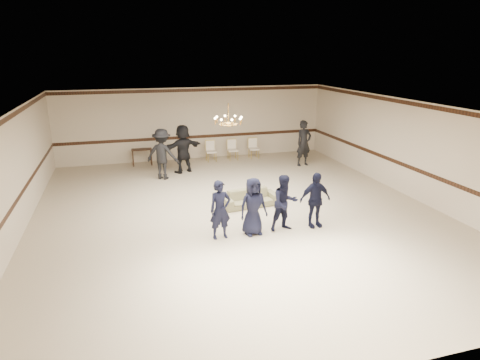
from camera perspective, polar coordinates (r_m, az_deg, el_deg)
The scene contains 16 objects.
room at distance 12.30m, azimuth -0.38°, elevation 2.53°, with size 12.01×14.01×3.21m.
chair_rail at distance 19.07m, azimuth -6.17°, elevation 5.90°, with size 12.00×0.02×0.14m, color #311A0E.
crown_molding at distance 18.78m, azimuth -6.38°, elevation 12.14°, with size 12.00×0.02×0.14m, color #311A0E.
chandelier at distance 12.99m, azimuth -1.61°, elevation 9.06°, with size 0.94×0.94×0.89m, color gold, non-canonical shape.
boy_a at distance 10.82m, azimuth -2.73°, elevation -4.11°, with size 0.57×0.38×1.57m, color black.
boy_b at distance 11.05m, azimuth 1.82°, elevation -3.64°, with size 0.77×0.50×1.57m, color black.
boy_c at distance 11.35m, azimuth 6.15°, elevation -3.16°, with size 0.76×0.60×1.57m, color black.
boy_d at distance 11.71m, azimuth 10.24°, elevation -2.70°, with size 0.92×0.38×1.57m, color black.
settee at distance 13.23m, azimuth 1.41°, elevation -2.49°, with size 1.76×0.69×0.51m, color #7B7352.
adult_left at distance 16.11m, azimuth -10.60°, elevation 3.50°, with size 1.26×0.72×1.95m, color black.
adult_mid at distance 16.89m, azimuth -7.82°, elevation 4.27°, with size 1.81×0.57×1.95m, color black.
adult_right at distance 17.96m, azimuth 8.73°, elevation 5.01°, with size 0.71×0.47×1.95m, color black.
banquet_chair_left at distance 18.57m, azimuth -3.97°, elevation 3.93°, with size 0.44×0.44×0.91m, color #F4E6CD, non-canonical shape.
banquet_chair_mid at distance 18.81m, azimuth -0.99°, elevation 4.13°, with size 0.44×0.44×0.91m, color #F4E6CD, non-canonical shape.
banquet_chair_right at distance 19.09m, azimuth 1.92°, elevation 4.32°, with size 0.44×0.44×0.91m, color #F4E6CD, non-canonical shape.
console_table at distance 18.41m, azimuth -13.27°, elevation 3.09°, with size 0.86×0.36×0.72m, color black.
Camera 1 is at (-3.25, -11.44, 4.73)m, focal length 31.14 mm.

